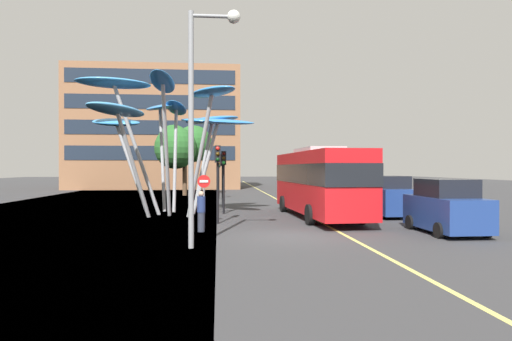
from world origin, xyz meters
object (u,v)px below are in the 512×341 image
at_px(red_bus, 318,180).
at_px(pedestrian, 201,211).
at_px(street_lamp, 203,96).
at_px(traffic_light_opposite, 219,169).
at_px(traffic_light_kerb_far, 224,168).
at_px(no_entry_sign, 204,191).
at_px(leaf_sculpture, 165,114).
at_px(car_parked_mid, 388,197).
at_px(car_parked_near, 446,208).
at_px(traffic_light_island_mid, 223,169).
at_px(traffic_light_kerb_near, 218,167).

relative_size(red_bus, pedestrian, 6.44).
bearing_deg(street_lamp, pedestrian, 92.87).
bearing_deg(pedestrian, traffic_light_opposite, 87.80).
bearing_deg(red_bus, traffic_light_kerb_far, 155.36).
xyz_separation_m(traffic_light_kerb_far, no_entry_sign, (-0.99, -4.38, -1.06)).
xyz_separation_m(leaf_sculpture, no_entry_sign, (2.29, -4.27, -4.15)).
relative_size(leaf_sculpture, car_parked_mid, 2.51).
xyz_separation_m(car_parked_near, no_entry_sign, (-9.80, 3.84, 0.52)).
bearing_deg(car_parked_near, traffic_light_kerb_far, 137.01).
height_order(red_bus, traffic_light_opposite, red_bus).
relative_size(traffic_light_island_mid, street_lamp, 0.46).
relative_size(leaf_sculpture, no_entry_sign, 4.33).
bearing_deg(car_parked_mid, red_bus, -175.84).
bearing_deg(traffic_light_opposite, car_parked_near, -66.27).
bearing_deg(red_bus, street_lamp, -124.57).
bearing_deg(street_lamp, red_bus, 55.43).
bearing_deg(no_entry_sign, red_bus, 19.45).
bearing_deg(car_parked_near, car_parked_mid, 89.31).
height_order(traffic_light_island_mid, car_parked_near, traffic_light_island_mid).
xyz_separation_m(leaf_sculpture, traffic_light_island_mid, (3.25, 4.06, -3.11)).
relative_size(traffic_light_kerb_near, car_parked_mid, 0.93).
bearing_deg(pedestrian, car_parked_mid, 26.65).
bearing_deg(street_lamp, car_parked_near, 14.35).
distance_m(traffic_light_opposite, car_parked_mid, 17.16).
xyz_separation_m(traffic_light_kerb_far, car_parked_near, (8.82, -8.22, -1.58)).
distance_m(red_bus, traffic_light_opposite, 15.63).
height_order(traffic_light_opposite, no_entry_sign, traffic_light_opposite).
bearing_deg(traffic_light_island_mid, car_parked_mid, -33.69).
relative_size(car_parked_mid, no_entry_sign, 1.72).
relative_size(red_bus, traffic_light_island_mid, 3.03).
height_order(traffic_light_opposite, street_lamp, street_lamp).
distance_m(traffic_light_opposite, pedestrian, 19.49).
bearing_deg(leaf_sculpture, street_lamp, -76.99).
bearing_deg(traffic_light_opposite, traffic_light_island_mid, -88.35).
xyz_separation_m(traffic_light_kerb_near, car_parked_mid, (9.23, 2.49, -1.62)).
distance_m(leaf_sculpture, traffic_light_opposite, 13.29).
relative_size(red_bus, car_parked_mid, 2.73).
xyz_separation_m(leaf_sculpture, traffic_light_opposite, (3.00, 12.55, -3.17)).
bearing_deg(red_bus, traffic_light_kerb_near, -157.43).
relative_size(leaf_sculpture, street_lamp, 1.27).
bearing_deg(no_entry_sign, car_parked_near, -21.39).
xyz_separation_m(car_parked_near, car_parked_mid, (0.08, 6.23, 0.02)).
distance_m(traffic_light_kerb_far, street_lamp, 10.98).
relative_size(traffic_light_kerb_far, traffic_light_opposite, 1.03).
relative_size(traffic_light_kerb_near, no_entry_sign, 1.60).
distance_m(traffic_light_kerb_near, car_parked_near, 10.02).
bearing_deg(pedestrian, street_lamp, -87.13).
xyz_separation_m(traffic_light_kerb_near, no_entry_sign, (-0.65, 0.10, -1.12)).
relative_size(street_lamp, no_entry_sign, 3.40).
bearing_deg(traffic_light_opposite, pedestrian, -92.20).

